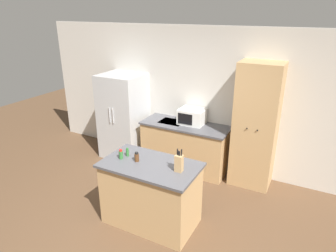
{
  "coord_description": "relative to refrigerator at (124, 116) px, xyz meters",
  "views": [
    {
      "loc": [
        1.76,
        -2.67,
        2.86
      ],
      "look_at": [
        -0.37,
        1.4,
        1.05
      ],
      "focal_mm": 32.0,
      "sensor_mm": 36.0,
      "label": 1
    }
  ],
  "objects": [
    {
      "name": "ground_plane",
      "position": [
        1.66,
        -1.93,
        -0.84
      ],
      "size": [
        14.0,
        14.0,
        0.0
      ],
      "primitive_type": "plane",
      "color": "brown"
    },
    {
      "name": "wall_back",
      "position": [
        1.66,
        0.4,
        0.46
      ],
      "size": [
        7.2,
        0.06,
        2.6
      ],
      "color": "beige",
      "rests_on": "ground_plane"
    },
    {
      "name": "refrigerator",
      "position": [
        0.0,
        0.0,
        0.0
      ],
      "size": [
        0.81,
        0.76,
        1.69
      ],
      "color": "#B7BABC",
      "rests_on": "ground_plane"
    },
    {
      "name": "back_counter",
      "position": [
        1.34,
        0.06,
        -0.4
      ],
      "size": [
        1.63,
        0.65,
        0.89
      ],
      "color": "tan",
      "rests_on": "ground_plane"
    },
    {
      "name": "pantry_cabinet",
      "position": [
        2.58,
        0.11,
        0.21
      ],
      "size": [
        0.68,
        0.53,
        2.11
      ],
      "color": "tan",
      "rests_on": "ground_plane"
    },
    {
      "name": "kitchen_island",
      "position": [
        1.58,
        -1.59,
        -0.38
      ],
      "size": [
        1.31,
        0.77,
        0.93
      ],
      "color": "tan",
      "rests_on": "ground_plane"
    },
    {
      "name": "microwave",
      "position": [
        1.43,
        0.16,
        0.18
      ],
      "size": [
        0.46,
        0.39,
        0.28
      ],
      "color": "white",
      "rests_on": "back_counter"
    },
    {
      "name": "knife_block",
      "position": [
        2.0,
        -1.59,
        0.2
      ],
      "size": [
        0.1,
        0.08,
        0.31
      ],
      "color": "tan",
      "rests_on": "kitchen_island"
    },
    {
      "name": "spice_bottle_tall_dark",
      "position": [
        1.15,
        -1.65,
        0.15
      ],
      "size": [
        0.06,
        0.06,
        0.14
      ],
      "color": "#337033",
      "rests_on": "kitchen_island"
    },
    {
      "name": "spice_bottle_short_red",
      "position": [
        1.38,
        -1.61,
        0.15
      ],
      "size": [
        0.06,
        0.06,
        0.13
      ],
      "color": "#563319",
      "rests_on": "kitchen_island"
    },
    {
      "name": "spice_bottle_amber_oil",
      "position": [
        1.18,
        -1.54,
        0.14
      ],
      "size": [
        0.04,
        0.04,
        0.12
      ],
      "color": "#337033",
      "rests_on": "kitchen_island"
    },
    {
      "name": "fire_extinguisher",
      "position": [
        -0.57,
        0.04,
        -0.66
      ],
      "size": [
        0.13,
        0.13,
        0.42
      ],
      "color": "red",
      "rests_on": "ground_plane"
    }
  ]
}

